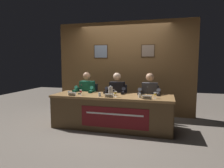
{
  "coord_description": "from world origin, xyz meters",
  "views": [
    {
      "loc": [
        1.16,
        -4.26,
        1.48
      ],
      "look_at": [
        0.0,
        0.0,
        0.99
      ],
      "focal_mm": 32.01,
      "sensor_mm": 36.0,
      "label": 1
    }
  ],
  "objects": [
    {
      "name": "conference_table",
      "position": [
        0.0,
        -0.11,
        0.5
      ],
      "size": [
        2.69,
        0.85,
        0.74
      ],
      "color": "olive",
      "rests_on": "ground_plane"
    },
    {
      "name": "water_pitcher_central",
      "position": [
        -0.04,
        0.03,
        0.84
      ],
      "size": [
        0.15,
        0.1,
        0.21
      ],
      "color": "silver",
      "rests_on": "conference_table"
    },
    {
      "name": "nameplate_right",
      "position": [
        0.8,
        -0.3,
        0.78
      ],
      "size": [
        0.19,
        0.06,
        0.08
      ],
      "color": "white",
      "rests_on": "conference_table"
    },
    {
      "name": "wall_back_panelled",
      "position": [
        -0.0,
        1.3,
        1.3
      ],
      "size": [
        3.89,
        0.14,
        2.6
      ],
      "color": "brown",
      "rests_on": "ground_plane"
    },
    {
      "name": "panelist_left",
      "position": [
        -0.8,
        0.41,
        0.72
      ],
      "size": [
        0.51,
        0.48,
        1.23
      ],
      "color": "black",
      "rests_on": "ground_plane"
    },
    {
      "name": "water_cup_right",
      "position": [
        0.64,
        -0.18,
        0.78
      ],
      "size": [
        0.06,
        0.06,
        0.08
      ],
      "color": "silver",
      "rests_on": "conference_table"
    },
    {
      "name": "ground_plane",
      "position": [
        0.0,
        0.0,
        0.0
      ],
      "size": [
        12.0,
        12.0,
        0.0
      ],
      "primitive_type": "plane",
      "color": "#70665B"
    },
    {
      "name": "microphone_center",
      "position": [
        -0.04,
        -0.04,
        0.82
      ],
      "size": [
        0.06,
        0.17,
        0.22
      ],
      "color": "black",
      "rests_on": "conference_table"
    },
    {
      "name": "juice_glass_center",
      "position": [
        0.14,
        -0.22,
        0.83
      ],
      "size": [
        0.06,
        0.06,
        0.12
      ],
      "color": "white",
      "rests_on": "conference_table"
    },
    {
      "name": "chair_center",
      "position": [
        0.0,
        0.61,
        0.44
      ],
      "size": [
        0.44,
        0.45,
        0.9
      ],
      "color": "black",
      "rests_on": "ground_plane"
    },
    {
      "name": "panelist_center",
      "position": [
        0.0,
        0.41,
        0.72
      ],
      "size": [
        0.51,
        0.48,
        1.23
      ],
      "color": "black",
      "rests_on": "ground_plane"
    },
    {
      "name": "water_cup_center",
      "position": [
        -0.21,
        -0.25,
        0.78
      ],
      "size": [
        0.06,
        0.06,
        0.08
      ],
      "color": "silver",
      "rests_on": "conference_table"
    },
    {
      "name": "nameplate_left",
      "position": [
        -0.83,
        -0.31,
        0.78
      ],
      "size": [
        0.18,
        0.06,
        0.08
      ],
      "color": "white",
      "rests_on": "conference_table"
    },
    {
      "name": "juice_glass_right",
      "position": [
        0.95,
        -0.18,
        0.83
      ],
      "size": [
        0.06,
        0.06,
        0.12
      ],
      "color": "white",
      "rests_on": "conference_table"
    },
    {
      "name": "microphone_right",
      "position": [
        0.79,
        -0.06,
        0.82
      ],
      "size": [
        0.06,
        0.17,
        0.22
      ],
      "color": "black",
      "rests_on": "conference_table"
    },
    {
      "name": "microphone_left",
      "position": [
        -0.76,
        -0.04,
        0.82
      ],
      "size": [
        0.06,
        0.17,
        0.22
      ],
      "color": "black",
      "rests_on": "conference_table"
    },
    {
      "name": "nameplate_center",
      "position": [
        0.02,
        -0.31,
        0.78
      ],
      "size": [
        0.19,
        0.06,
        0.08
      ],
      "color": "white",
      "rests_on": "conference_table"
    },
    {
      "name": "juice_glass_left",
      "position": [
        -0.66,
        -0.21,
        0.83
      ],
      "size": [
        0.06,
        0.06,
        0.12
      ],
      "color": "white",
      "rests_on": "conference_table"
    },
    {
      "name": "chair_left",
      "position": [
        -0.8,
        0.61,
        0.44
      ],
      "size": [
        0.44,
        0.45,
        0.9
      ],
      "color": "black",
      "rests_on": "ground_plane"
    },
    {
      "name": "chair_right",
      "position": [
        0.8,
        0.61,
        0.44
      ],
      "size": [
        0.44,
        0.45,
        0.9
      ],
      "color": "black",
      "rests_on": "ground_plane"
    },
    {
      "name": "panelist_right",
      "position": [
        0.8,
        0.41,
        0.72
      ],
      "size": [
        0.51,
        0.48,
        1.23
      ],
      "color": "black",
      "rests_on": "ground_plane"
    },
    {
      "name": "water_cup_left",
      "position": [
        -0.94,
        -0.23,
        0.78
      ],
      "size": [
        0.06,
        0.06,
        0.08
      ],
      "color": "silver",
      "rests_on": "conference_table"
    }
  ]
}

